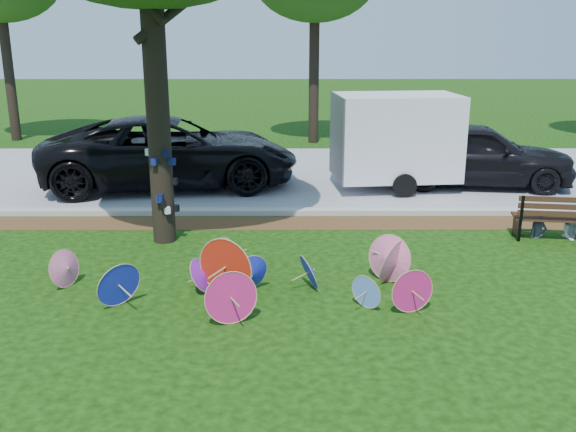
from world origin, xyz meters
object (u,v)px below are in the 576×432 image
Objects in this scene: park_bench at (558,216)px; person_right at (575,212)px; black_van at (171,152)px; person_left at (540,214)px; parasol_pile at (267,272)px; cargo_trailer at (396,136)px; dark_pickup at (475,154)px.

person_right reaches higher than park_bench.
black_van is 6.17× the size of person_right.
person_left is at bearing -126.25° from black_van.
person_right reaches higher than person_left.
parasol_pile is at bearing -162.20° from person_left.
black_van is at bearing 160.02° from park_bench.
black_van is at bearing 141.41° from person_left.
parasol_pile reaches higher than park_bench.
black_van reaches higher than parasol_pile.
cargo_trailer is 5.01m from park_bench.
parasol_pile is 7.74m from black_van.
dark_pickup is (8.00, 0.05, -0.07)m from black_van.
black_van is 9.20m from person_left.
park_bench is at bearing -18.26° from person_left.
dark_pickup is at bearing 95.33° from person_right.
person_right is (0.70, 0.00, 0.04)m from person_left.
park_bench is 1.76× the size of person_left.
cargo_trailer reaches higher than black_van.
cargo_trailer is (5.86, -0.24, 0.45)m from black_van.
dark_pickup is at bearing 103.27° from park_bench.
dark_pickup reaches higher than parasol_pile.
cargo_trailer reaches higher than park_bench.
person_left is (-0.35, 0.05, 0.04)m from park_bench.
dark_pickup is at bearing 54.06° from parasol_pile.
black_van reaches higher than person_right.
person_left is at bearing 179.61° from park_bench.
park_bench is 0.36m from person_left.
person_left is at bearing -67.47° from cargo_trailer.
cargo_trailer is (3.13, 6.99, 0.99)m from parasol_pile.
dark_pickup is at bearing 80.95° from person_left.
park_bench is (5.70, 2.79, 0.08)m from parasol_pile.
cargo_trailer is 2.85× the size of person_right.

